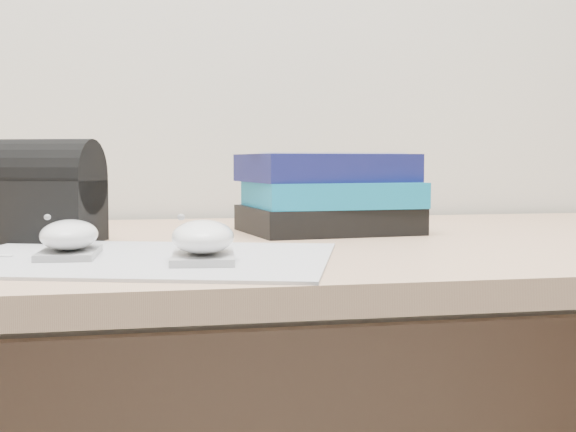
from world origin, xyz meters
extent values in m
cube|color=tan|center=(0.00, 1.58, 0.71)|extent=(1.60, 0.80, 0.03)
cube|color=tan|center=(0.00, 1.96, 0.35)|extent=(1.52, 0.03, 0.35)
cube|color=gray|center=(-0.25, 1.39, 0.73)|extent=(0.48, 0.42, 0.00)
cube|color=gray|center=(-0.32, 1.41, 0.74)|extent=(0.07, 0.11, 0.01)
ellipsoid|color=silver|center=(-0.32, 1.41, 0.76)|extent=(0.07, 0.11, 0.03)
ellipsoid|color=gray|center=(-0.34, 1.41, 0.78)|extent=(0.01, 0.01, 0.01)
cube|color=#A1A1A3|center=(-0.19, 1.34, 0.74)|extent=(0.08, 0.12, 0.01)
ellipsoid|color=white|center=(-0.19, 1.34, 0.76)|extent=(0.08, 0.12, 0.03)
ellipsoid|color=gray|center=(-0.21, 1.34, 0.78)|extent=(0.01, 0.01, 0.01)
cube|color=black|center=(0.03, 1.66, 0.75)|extent=(0.25, 0.21, 0.04)
cube|color=#0F77A7|center=(0.04, 1.66, 0.79)|extent=(0.24, 0.20, 0.04)
cube|color=#111552|center=(0.03, 1.67, 0.82)|extent=(0.25, 0.21, 0.04)
cube|color=white|center=(0.03, 1.64, 0.85)|extent=(0.23, 0.08, 0.00)
cube|color=black|center=(-0.37, 1.60, 0.77)|extent=(0.16, 0.14, 0.08)
cylinder|color=black|center=(-0.37, 1.60, 0.81)|extent=(0.16, 0.14, 0.10)
camera|label=1|loc=(-0.27, 0.53, 0.84)|focal=50.00mm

